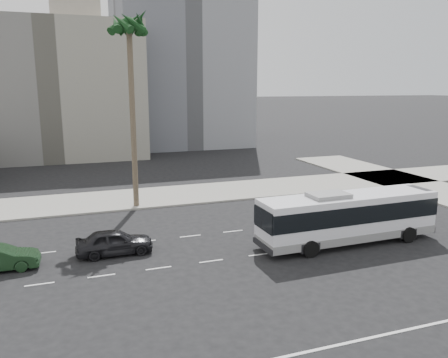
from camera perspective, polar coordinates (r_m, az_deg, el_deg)
name	(u,v)px	position (r m, az deg, el deg)	size (l,w,h in m)	color
ground	(260,255)	(26.47, 4.63, -9.67)	(700.00, 700.00, 0.00)	black
sidewalk_north	(191,194)	(40.44, -4.32, -1.92)	(120.00, 7.00, 0.15)	gray
midrise_beige_west	(51,91)	(67.47, -21.36, 10.51)	(24.00, 18.00, 18.00)	slate
midrise_gray_center	(178,65)	(76.69, -5.89, 14.31)	(20.00, 20.00, 26.00)	slate
civic_tower	(76,32)	(274.11, -18.46, 17.43)	(42.00, 42.00, 129.00)	#BBB19E
highrise_right	(167,39)	(259.62, -7.38, 17.42)	(26.00, 26.00, 70.00)	slate
highrise_far	(195,53)	(294.29, -3.69, 15.85)	(22.00, 22.00, 60.00)	slate
city_bus	(348,216)	(28.77, 15.65, -4.60)	(11.74, 2.87, 3.36)	silver
car_a	(115,242)	(27.00, -13.88, -7.85)	(4.42, 1.78, 1.51)	black
palm_near	(129,29)	(35.86, -12.11, 18.36)	(4.55, 4.55, 15.34)	brown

